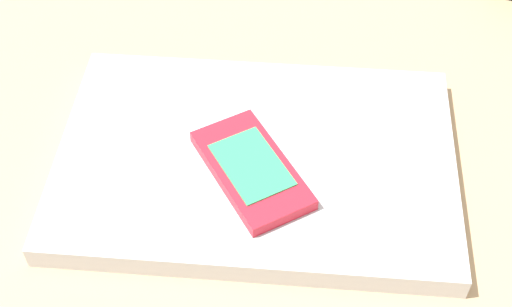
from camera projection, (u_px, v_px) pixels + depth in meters
The scene contains 3 objects.
desk_surface at pixel (190, 162), 63.46cm from camera, with size 120.00×80.00×3.00cm, color tan.
laptop_closed at pixel (256, 161), 60.22cm from camera, with size 32.60×22.06×2.09cm, color #B7BABC.
cell_phone_on_laptop at pixel (252, 169), 57.53cm from camera, with size 11.32×12.20×1.19cm.
Camera 1 is at (13.00, -39.44, 49.83)cm, focal length 50.86 mm.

